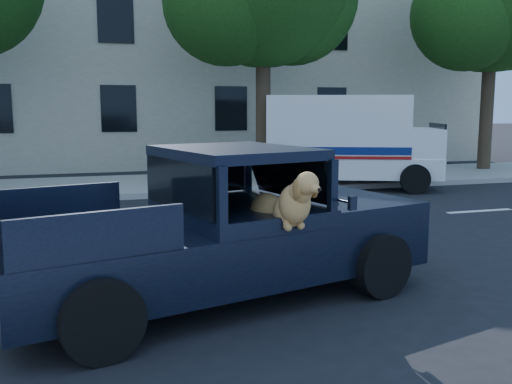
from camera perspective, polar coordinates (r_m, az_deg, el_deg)
ground at (r=7.25m, az=-14.55°, el=-9.87°), size 120.00×120.00×0.00m
far_sidewalk at (r=16.24m, az=-15.93°, el=0.46°), size 60.00×4.00×0.15m
lane_stripes at (r=10.76m, az=-4.61°, el=-3.58°), size 21.60×0.14×0.01m
street_tree_right at (r=21.45m, az=22.66°, el=17.14°), size 6.00×5.20×8.60m
building_main at (r=23.72m, az=-9.24°, el=13.82°), size 26.00×6.00×9.00m
pickup_truck at (r=6.69m, az=-4.38°, el=-5.78°), size 5.32×3.19×1.78m
mail_truck at (r=16.20m, az=9.14°, el=4.38°), size 5.14×3.72×2.56m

